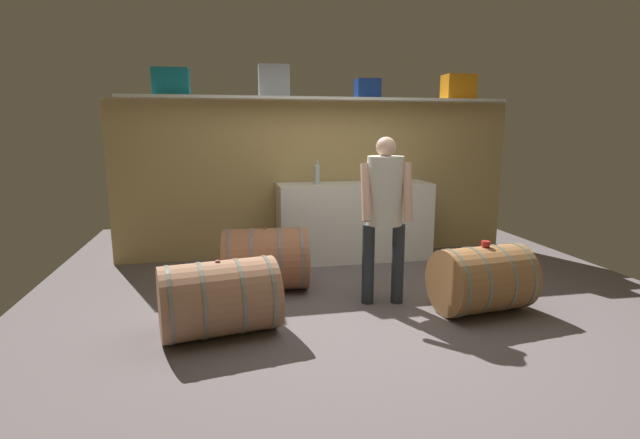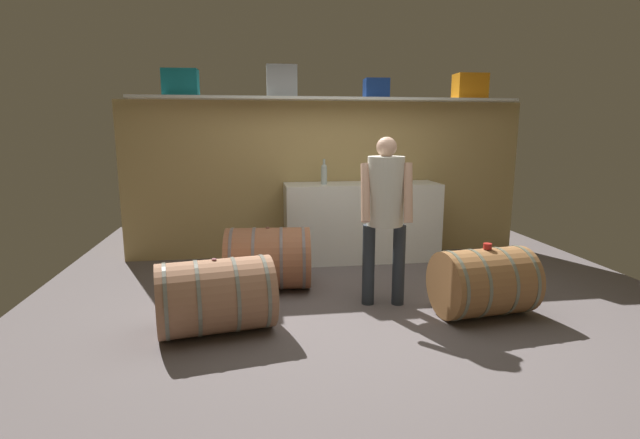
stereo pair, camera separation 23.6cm
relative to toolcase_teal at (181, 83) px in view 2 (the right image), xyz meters
The scene contains 15 objects.
ground_plane 3.03m from the toolcase_teal, 38.68° to the right, with size 6.17×7.24×0.02m, color #655C5D.
back_wall_panel 2.05m from the toolcase_teal, ahead, with size 4.97×0.10×1.91m, color tan.
high_shelf_board 1.71m from the toolcase_teal, ahead, with size 4.57×0.40×0.03m, color silver.
toolcase_teal is the anchor object (origin of this frame).
toolcase_grey 1.14m from the toolcase_teal, ahead, with size 0.35×0.21×0.36m, color gray.
toolcase_navy 2.26m from the toolcase_teal, ahead, with size 0.28×0.25×0.22m, color navy.
toolcase_orange 3.45m from the toolcase_teal, ahead, with size 0.37×0.26×0.30m, color orange.
work_cabinet 2.63m from the toolcase_teal, ahead, with size 1.85×0.56×0.93m, color white.
wine_bottle_clear 1.91m from the toolcase_teal, ahead, with size 0.07×0.07×0.29m.
wine_glass 2.76m from the toolcase_teal, ahead, with size 0.07×0.07×0.13m.
wine_barrel_near 3.84m from the toolcase_teal, 37.53° to the right, with size 0.85×0.67×0.59m.
wine_barrel_far 2.79m from the toolcase_teal, 77.61° to the right, with size 0.97×0.72×0.59m.
wine_barrel_flank 2.28m from the toolcase_teal, 51.04° to the right, with size 0.87×0.67×0.63m.
tasting_cup 3.71m from the toolcase_teal, 37.39° to the right, with size 0.07×0.07×0.05m, color red.
winemaker_pouring 2.81m from the toolcase_teal, 41.59° to the right, with size 0.47×0.39×1.51m.
Camera 2 is at (-0.95, -3.79, 1.57)m, focal length 26.47 mm.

